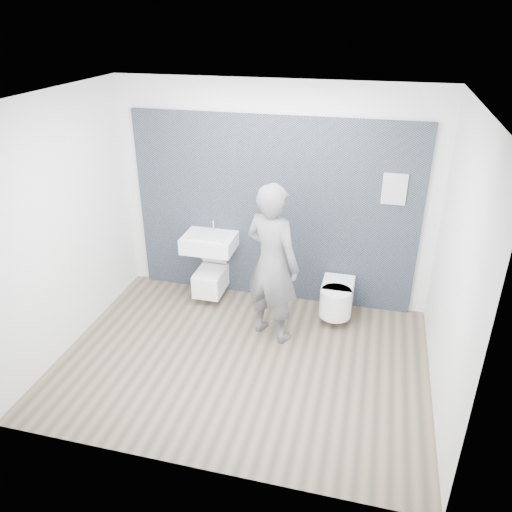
% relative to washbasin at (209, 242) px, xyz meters
% --- Properties ---
extents(ground, '(4.00, 4.00, 0.00)m').
position_rel_washbasin_xyz_m(ground, '(0.77, -1.19, -0.82)').
color(ground, brown).
rests_on(ground, ground).
extents(room_shell, '(4.00, 4.00, 4.00)m').
position_rel_washbasin_xyz_m(room_shell, '(0.77, -1.19, 0.92)').
color(room_shell, silver).
rests_on(room_shell, ground).
extents(tile_wall, '(3.60, 0.06, 2.40)m').
position_rel_washbasin_xyz_m(tile_wall, '(0.77, 0.28, -0.82)').
color(tile_wall, black).
rests_on(tile_wall, ground).
extents(washbasin, '(0.66, 0.49, 0.49)m').
position_rel_washbasin_xyz_m(washbasin, '(0.00, 0.00, 0.00)').
color(washbasin, white).
rests_on(washbasin, ground).
extents(toilet_square, '(0.36, 0.52, 0.63)m').
position_rel_washbasin_xyz_m(toilet_square, '(0.00, -0.01, -0.54)').
color(toilet_square, white).
rests_on(toilet_square, ground).
extents(toilet_rounded, '(0.39, 0.66, 0.36)m').
position_rel_washbasin_xyz_m(toilet_rounded, '(1.67, -0.09, -0.53)').
color(toilet_rounded, white).
rests_on(toilet_rounded, ground).
extents(info_placard, '(0.28, 0.03, 0.37)m').
position_rel_washbasin_xyz_m(info_placard, '(2.20, 0.23, -0.82)').
color(info_placard, white).
rests_on(info_placard, ground).
extents(visitor, '(0.81, 0.69, 1.89)m').
position_rel_washbasin_xyz_m(visitor, '(0.96, -0.63, 0.13)').
color(visitor, '#5D5D61').
rests_on(visitor, ground).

